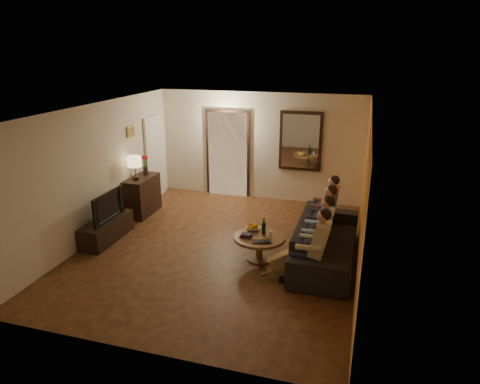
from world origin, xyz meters
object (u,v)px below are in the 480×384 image
(dog, at_px, (283,261))
(laptop, at_px, (261,243))
(person_a, at_px, (315,250))
(coffee_table, at_px, (259,248))
(sofa, at_px, (326,240))
(wine_bottle, at_px, (264,226))
(person_c, at_px, (323,221))
(dresser, at_px, (142,196))
(tv, at_px, (104,206))
(tv_stand, at_px, (107,230))
(person_d, at_px, (326,210))
(person_b, at_px, (319,235))
(bowl, at_px, (253,228))
(table_lamp, at_px, (135,168))

(dog, relative_size, laptop, 1.70)
(person_a, distance_m, coffee_table, 1.24)
(sofa, height_order, wine_bottle, wine_bottle)
(dog, relative_size, wine_bottle, 1.81)
(person_c, height_order, laptop, person_c)
(dresser, distance_m, dog, 4.03)
(sofa, bearing_deg, tv, 95.60)
(tv_stand, distance_m, dog, 3.59)
(person_c, bearing_deg, dog, -115.54)
(person_a, height_order, dog, person_a)
(laptop, bearing_deg, tv_stand, 158.20)
(person_a, xyz_separation_m, wine_bottle, (-0.98, 0.67, 0.01))
(sofa, bearing_deg, tv_stand, 95.60)
(coffee_table, distance_m, wine_bottle, 0.40)
(dresser, distance_m, laptop, 3.58)
(tv_stand, distance_m, laptop, 3.18)
(dresser, bearing_deg, person_a, -25.89)
(tv, height_order, laptop, tv)
(person_d, height_order, dog, person_d)
(person_b, bearing_deg, laptop, -161.64)
(tv, relative_size, bowl, 3.80)
(sofa, bearing_deg, dog, 142.36)
(person_c, bearing_deg, tv, -170.60)
(person_b, distance_m, wine_bottle, 0.98)
(dresser, xyz_separation_m, laptop, (3.16, -1.69, 0.04))
(table_lamp, relative_size, wine_bottle, 1.74)
(sofa, distance_m, coffee_table, 1.18)
(tv_stand, relative_size, wine_bottle, 4.12)
(tv, bearing_deg, wine_bottle, -87.27)
(table_lamp, distance_m, person_b, 4.28)
(person_a, xyz_separation_m, coffee_table, (-1.03, 0.57, -0.38))
(table_lamp, relative_size, person_c, 0.45)
(person_b, xyz_separation_m, dog, (-0.52, -0.49, -0.32))
(sofa, relative_size, coffee_table, 2.79)
(person_b, height_order, dog, person_b)
(tv, relative_size, coffee_table, 1.08)
(dresser, xyz_separation_m, coffee_table, (3.06, -1.41, -0.20))
(tv_stand, relative_size, tv, 1.30)
(bowl, xyz_separation_m, wine_bottle, (0.23, -0.12, 0.12))
(person_d, bearing_deg, sofa, -83.66)
(tv_stand, bearing_deg, bowl, 5.32)
(person_a, relative_size, laptop, 3.65)
(dresser, distance_m, person_d, 4.10)
(laptop, bearing_deg, person_d, 40.77)
(tv_stand, height_order, person_a, person_a)
(person_b, xyz_separation_m, laptop, (-0.93, -0.31, -0.14))
(wine_bottle, bearing_deg, tv_stand, -177.27)
(laptop, bearing_deg, dresser, 134.21)
(person_b, relative_size, laptop, 3.65)
(tv_stand, distance_m, person_b, 4.11)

